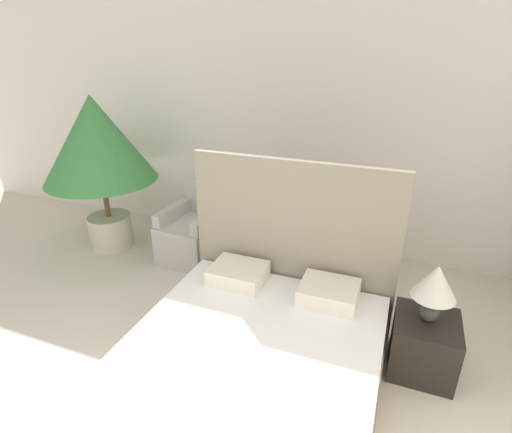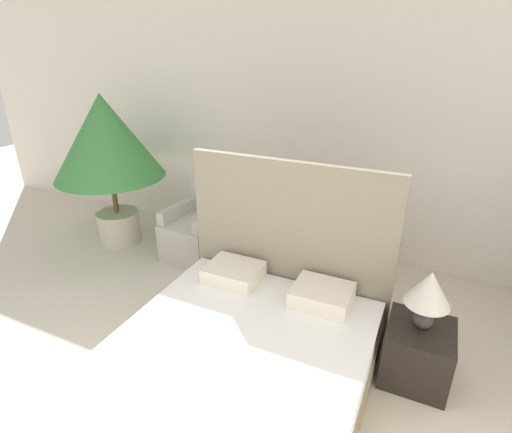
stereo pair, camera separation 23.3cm
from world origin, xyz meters
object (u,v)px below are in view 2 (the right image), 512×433
object	(u,v)px
armchair_near_window_left	(198,233)
potted_palm	(106,143)
armchair_near_window_right	(268,248)
table_lamp	(429,291)
nightstand	(417,353)
bed	(238,362)
side_table	(233,244)

from	to	relation	value
armchair_near_window_left	potted_palm	bearing A→B (deg)	-169.18
armchair_near_window_right	table_lamp	distance (m)	1.90
nightstand	table_lamp	bearing A→B (deg)	120.08
bed	armchair_near_window_right	xyz separation A→B (m)	(-0.47, 1.61, 0.00)
potted_palm	nightstand	xyz separation A→B (m)	(3.58, -0.81, -1.04)
armchair_near_window_right	side_table	xyz separation A→B (m)	(-0.45, 0.03, -0.06)
potted_palm	nightstand	size ratio (longest dim) A/B	3.76
armchair_near_window_right	nightstand	bearing A→B (deg)	-23.77
bed	nightstand	distance (m)	1.32
potted_palm	table_lamp	size ratio (longest dim) A/B	3.94
armchair_near_window_left	armchair_near_window_right	distance (m)	0.90
table_lamp	bed	bearing A→B (deg)	-148.49
potted_palm	armchair_near_window_right	bearing A→B (deg)	3.55
armchair_near_window_left	potted_palm	world-z (taller)	potted_palm
nightstand	table_lamp	size ratio (longest dim) A/B	1.05
bed	nightstand	xyz separation A→B (m)	(1.13, 0.68, -0.05)
bed	armchair_near_window_left	xyz separation A→B (m)	(-1.36, 1.61, 0.00)
armchair_near_window_right	nightstand	world-z (taller)	armchair_near_window_right
bed	nightstand	bearing A→B (deg)	31.01
potted_palm	nightstand	distance (m)	3.82
nightstand	side_table	world-z (taller)	nightstand
nightstand	table_lamp	xyz separation A→B (m)	(-0.01, 0.01, 0.53)
armchair_near_window_left	table_lamp	world-z (taller)	table_lamp
table_lamp	armchair_near_window_left	bearing A→B (deg)	159.73
bed	side_table	distance (m)	1.88
bed	nightstand	size ratio (longest dim) A/B	4.44
potted_palm	armchair_near_window_left	bearing A→B (deg)	6.46
armchair_near_window_right	potted_palm	xyz separation A→B (m)	(-1.98, -0.12, 0.99)
potted_palm	side_table	bearing A→B (deg)	5.69
armchair_near_window_right	table_lamp	size ratio (longest dim) A/B	1.82
table_lamp	side_table	size ratio (longest dim) A/B	1.06
side_table	bed	bearing A→B (deg)	-60.85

